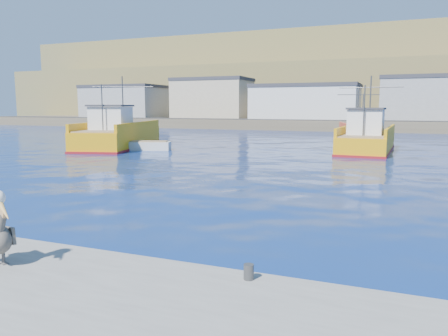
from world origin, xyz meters
name	(u,v)px	position (x,y,z in m)	size (l,w,h in m)	color
ground	(188,238)	(0.00, 0.00, 0.00)	(260.00, 260.00, 0.00)	#07145A
dock_bollards	(141,256)	(0.60, -3.40, 0.65)	(36.20, 0.20, 0.30)	#4C4C4C
far_shore	(378,86)	(0.00, 109.20, 8.98)	(200.00, 81.00, 24.00)	brown
trawler_yellow_a	(118,135)	(-18.99, 23.46, 1.14)	(7.68, 13.86, 6.75)	orange
trawler_yellow_b	(367,139)	(3.06, 27.93, 1.04)	(5.34, 11.39, 6.51)	orange
boat_orange	(358,130)	(1.21, 42.02, 1.07)	(5.40, 9.72, 6.19)	#ED4321
skiff_left	(144,146)	(-15.20, 21.97, 0.31)	(4.77, 3.00, 0.98)	silver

